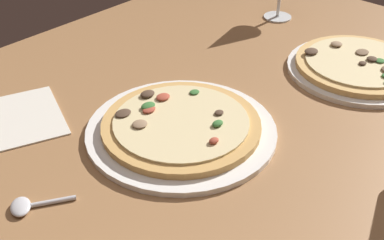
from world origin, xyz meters
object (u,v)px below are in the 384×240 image
Objects in this scene: pizza_side at (359,66)px; paper_menu at (21,118)px; spoon at (28,206)px; pizza_main at (181,127)px.

paper_menu is (55.51, -35.60, -1.06)cm from pizza_side.
spoon reaches higher than paper_menu.
spoon is at bearing -12.86° from pizza_side.
pizza_side reaches higher than spoon.
pizza_side is 1.67× the size of paper_menu.
pizza_main is 41.47cm from pizza_side.
pizza_main reaches higher than paper_menu.
spoon is (27.45, -3.40, -0.70)cm from pizza_main.
spoon is at bearing 82.25° from paper_menu.
pizza_main is 28.47cm from paper_menu.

